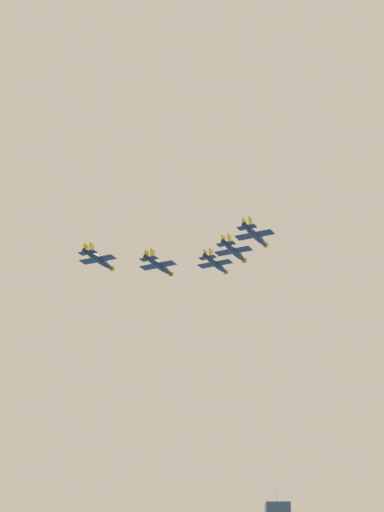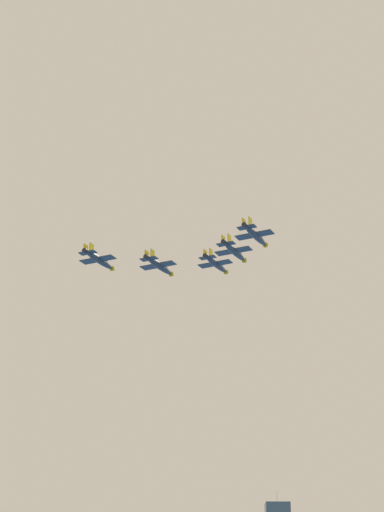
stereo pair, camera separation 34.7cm
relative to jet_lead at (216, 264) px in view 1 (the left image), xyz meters
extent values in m
cube|color=#384C56|center=(-33.61, -13.70, -78.79)|extent=(6.00, 6.00, 3.20)
cylinder|color=silver|center=(-33.61, -13.70, -75.69)|extent=(0.16, 0.16, 3.00)
ellipsoid|color=#2D3338|center=(-0.03, 0.01, -0.08)|extent=(14.37, 8.31, 1.93)
cone|color=gold|center=(7.51, -3.65, -0.08)|extent=(2.46, 2.32, 1.64)
ellipsoid|color=#334751|center=(2.95, -1.43, 0.64)|extent=(2.95, 2.43, 1.13)
cube|color=#2D3338|center=(-0.70, 0.34, -0.19)|extent=(7.78, 11.16, 0.19)
cube|color=gold|center=(1.41, 4.69, -0.13)|extent=(3.11, 2.03, 0.23)
cube|color=gold|center=(-2.81, -4.01, -0.13)|extent=(3.11, 2.03, 0.23)
cube|color=#2D3338|center=(-5.71, 2.77, -0.08)|extent=(4.38, 5.67, 0.19)
cube|color=gold|center=(-5.01, 3.51, 1.32)|extent=(2.04, 1.17, 2.79)
cube|color=gold|center=(-5.86, 1.77, 1.32)|extent=(2.04, 1.17, 2.79)
cylinder|color=black|center=(-7.18, 3.48, -0.08)|extent=(1.56, 1.69, 1.35)
ellipsoid|color=#2D3338|center=(-7.95, 17.56, -3.73)|extent=(14.76, 8.66, 1.99)
cone|color=gold|center=(-0.22, 13.73, -3.73)|extent=(2.54, 2.40, 1.69)
ellipsoid|color=#334751|center=(-4.90, 16.05, -2.98)|extent=(3.04, 2.52, 1.16)
cube|color=#2D3338|center=(-8.64, 17.91, -3.84)|extent=(8.08, 11.48, 0.20)
cube|color=gold|center=(-6.43, 22.37, -3.78)|extent=(3.20, 2.11, 0.24)
cube|color=gold|center=(-10.85, 13.45, -3.78)|extent=(3.20, 2.11, 0.24)
cube|color=#2D3338|center=(-13.78, 20.45, -3.73)|extent=(4.54, 5.84, 0.20)
cube|color=gold|center=(-13.06, 21.21, -2.29)|extent=(2.10, 1.22, 2.88)
cube|color=gold|center=(-13.94, 19.42, -2.29)|extent=(2.10, 1.22, 2.88)
cylinder|color=black|center=(-15.28, 21.20, -3.73)|extent=(1.61, 1.74, 1.39)
ellipsoid|color=#2D3338|center=(-18.62, -4.98, -3.46)|extent=(14.59, 8.18, 1.95)
cone|color=gold|center=(-10.96, -8.55, -3.46)|extent=(2.47, 2.33, 1.66)
ellipsoid|color=#334751|center=(-15.60, -6.39, -2.73)|extent=(2.98, 2.43, 1.14)
cube|color=#2D3338|center=(-19.31, -4.66, -3.57)|extent=(7.72, 11.30, 0.20)
cube|color=gold|center=(-17.25, -0.23, -3.51)|extent=(3.15, 2.01, 0.23)
cube|color=gold|center=(-21.37, -9.08, -3.51)|extent=(3.15, 2.01, 0.23)
cube|color=#2D3338|center=(-24.41, -2.29, -3.46)|extent=(4.36, 5.73, 0.20)
cube|color=gold|center=(-23.72, -1.53, -2.05)|extent=(2.08, 1.15, 2.82)
cube|color=gold|center=(-24.54, -3.30, -2.05)|extent=(2.08, 1.15, 2.82)
cylinder|color=black|center=(-25.90, -1.59, -3.46)|extent=(1.56, 1.70, 1.37)
ellipsoid|color=#2D3338|center=(-15.87, 35.11, -4.96)|extent=(14.64, 8.22, 1.96)
cone|color=gold|center=(-8.18, 31.53, -4.96)|extent=(2.48, 2.34, 1.67)
ellipsoid|color=#334751|center=(-12.83, 33.70, -4.23)|extent=(2.99, 2.44, 1.14)
cube|color=#2D3338|center=(-16.56, 35.44, -5.07)|extent=(7.76, 11.34, 0.20)
cube|color=gold|center=(-14.49, 39.87, -5.02)|extent=(3.16, 2.02, 0.24)
cube|color=gold|center=(-18.63, 31.00, -5.02)|extent=(3.16, 2.02, 0.24)
cube|color=#2D3338|center=(-21.67, 37.82, -4.96)|extent=(4.38, 5.75, 0.20)
cube|color=gold|center=(-20.98, 38.58, -3.55)|extent=(2.08, 1.16, 2.83)
cube|color=gold|center=(-21.81, 36.80, -3.55)|extent=(2.08, 1.16, 2.83)
cylinder|color=black|center=(-23.17, 38.52, -4.96)|extent=(1.57, 1.70, 1.37)
ellipsoid|color=#2D3338|center=(-37.22, -9.97, -6.42)|extent=(14.13, 8.07, 1.90)
cone|color=gold|center=(-29.80, -13.51, -6.42)|extent=(2.41, 2.27, 1.61)
ellipsoid|color=#334751|center=(-34.29, -11.37, -5.71)|extent=(2.90, 2.37, 1.11)
cube|color=#2D3338|center=(-37.89, -9.65, -6.52)|extent=(7.59, 10.96, 0.19)
cube|color=gold|center=(-35.84, -5.37, -6.47)|extent=(3.06, 1.97, 0.23)
cube|color=gold|center=(-39.93, -13.93, -6.47)|extent=(3.06, 1.97, 0.23)
cube|color=#2D3338|center=(-42.81, -7.30, -6.42)|extent=(4.27, 5.56, 0.19)
cube|color=gold|center=(-42.14, -6.57, -5.05)|extent=(2.01, 1.14, 2.74)
cube|color=gold|center=(-42.96, -8.28, -5.05)|extent=(2.01, 1.14, 2.74)
cylinder|color=black|center=(-44.26, -6.61, -6.42)|extent=(1.52, 1.65, 1.33)
camera|label=1|loc=(-264.18, 6.55, -105.23)|focal=63.47mm
camera|label=2|loc=(-264.18, 6.21, -105.23)|focal=63.47mm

